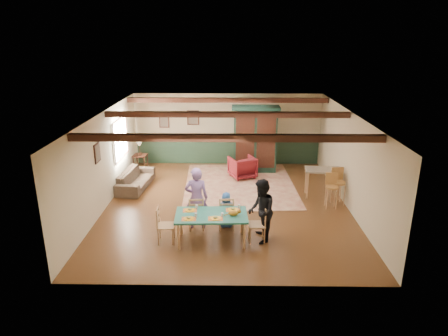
{
  "coord_description": "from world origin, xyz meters",
  "views": [
    {
      "loc": [
        0.09,
        -10.81,
        4.76
      ],
      "look_at": [
        -0.08,
        -0.03,
        1.15
      ],
      "focal_mm": 32.0,
      "sensor_mm": 36.0,
      "label": 1
    }
  ],
  "objects_px": {
    "dining_chair_far_right": "(226,212)",
    "person_child": "(226,210)",
    "bar_stool_left": "(332,191)",
    "bar_stool_right": "(338,187)",
    "armchair": "(242,167)",
    "end_table": "(141,162)",
    "person_man": "(197,198)",
    "sofa": "(136,179)",
    "armoire": "(255,139)",
    "cat": "(233,213)",
    "table_lamp": "(140,148)",
    "person_woman": "(261,211)",
    "dining_chair_far_left": "(197,213)",
    "dining_chair_end_right": "(257,224)",
    "counter_table": "(322,183)",
    "dining_chair_end_left": "(166,225)",
    "dining_table": "(212,228)"
  },
  "relations": [
    {
      "from": "person_child",
      "to": "table_lamp",
      "type": "relative_size",
      "value": 1.76
    },
    {
      "from": "person_man",
      "to": "table_lamp",
      "type": "distance_m",
      "value": 5.19
    },
    {
      "from": "armoire",
      "to": "sofa",
      "type": "distance_m",
      "value": 4.45
    },
    {
      "from": "bar_stool_left",
      "to": "dining_table",
      "type": "bearing_deg",
      "value": -144.22
    },
    {
      "from": "dining_chair_far_right",
      "to": "bar_stool_left",
      "type": "distance_m",
      "value": 3.29
    },
    {
      "from": "dining_chair_far_left",
      "to": "dining_table",
      "type": "bearing_deg",
      "value": 119.05
    },
    {
      "from": "person_man",
      "to": "sofa",
      "type": "relative_size",
      "value": 0.83
    },
    {
      "from": "dining_chair_far_right",
      "to": "dining_chair_end_left",
      "type": "xyz_separation_m",
      "value": [
        -1.44,
        -0.74,
        0.0
      ]
    },
    {
      "from": "dining_chair_far_right",
      "to": "armchair",
      "type": "distance_m",
      "value": 3.92
    },
    {
      "from": "dining_chair_end_right",
      "to": "bar_stool_left",
      "type": "height_order",
      "value": "bar_stool_left"
    },
    {
      "from": "dining_chair_far_left",
      "to": "person_woman",
      "type": "distance_m",
      "value": 1.74
    },
    {
      "from": "counter_table",
      "to": "dining_chair_end_left",
      "type": "bearing_deg",
      "value": -146.21
    },
    {
      "from": "person_man",
      "to": "bar_stool_left",
      "type": "bearing_deg",
      "value": -163.32
    },
    {
      "from": "person_child",
      "to": "table_lamp",
      "type": "height_order",
      "value": "table_lamp"
    },
    {
      "from": "dining_chair_far_left",
      "to": "person_man",
      "type": "height_order",
      "value": "person_man"
    },
    {
      "from": "dining_chair_far_right",
      "to": "person_woman",
      "type": "bearing_deg",
      "value": 139.73
    },
    {
      "from": "person_child",
      "to": "armchair",
      "type": "height_order",
      "value": "person_child"
    },
    {
      "from": "dining_table",
      "to": "end_table",
      "type": "bearing_deg",
      "value": 118.21
    },
    {
      "from": "dining_chair_end_right",
      "to": "person_woman",
      "type": "relative_size",
      "value": 0.58
    },
    {
      "from": "end_table",
      "to": "person_child",
      "type": "bearing_deg",
      "value": -54.86
    },
    {
      "from": "dining_chair_far_left",
      "to": "person_man",
      "type": "xyz_separation_m",
      "value": [
        -0.0,
        0.08,
        0.37
      ]
    },
    {
      "from": "bar_stool_right",
      "to": "person_woman",
      "type": "bearing_deg",
      "value": -144.61
    },
    {
      "from": "cat",
      "to": "armchair",
      "type": "height_order",
      "value": "cat"
    },
    {
      "from": "person_child",
      "to": "counter_table",
      "type": "xyz_separation_m",
      "value": [
        2.92,
        2.1,
        -0.03
      ]
    },
    {
      "from": "dining_chair_far_right",
      "to": "person_child",
      "type": "bearing_deg",
      "value": -90.0
    },
    {
      "from": "cat",
      "to": "end_table",
      "type": "height_order",
      "value": "cat"
    },
    {
      "from": "cat",
      "to": "table_lamp",
      "type": "distance_m",
      "value": 6.37
    },
    {
      "from": "dining_chair_far_left",
      "to": "bar_stool_left",
      "type": "relative_size",
      "value": 0.88
    },
    {
      "from": "dining_chair_far_right",
      "to": "end_table",
      "type": "height_order",
      "value": "dining_chair_far_right"
    },
    {
      "from": "dining_table",
      "to": "armoire",
      "type": "distance_m",
      "value": 5.56
    },
    {
      "from": "dining_chair_far_right",
      "to": "person_child",
      "type": "relative_size",
      "value": 0.95
    },
    {
      "from": "dining_table",
      "to": "bar_stool_right",
      "type": "height_order",
      "value": "bar_stool_right"
    },
    {
      "from": "armoire",
      "to": "armchair",
      "type": "height_order",
      "value": "armoire"
    },
    {
      "from": "dining_table",
      "to": "person_man",
      "type": "distance_m",
      "value": 0.96
    },
    {
      "from": "person_child",
      "to": "bar_stool_right",
      "type": "bearing_deg",
      "value": -157.49
    },
    {
      "from": "dining_chair_end_right",
      "to": "bar_stool_left",
      "type": "xyz_separation_m",
      "value": [
        2.26,
        1.99,
        0.06
      ]
    },
    {
      "from": "person_man",
      "to": "person_woman",
      "type": "height_order",
      "value": "person_man"
    },
    {
      "from": "person_woman",
      "to": "armoire",
      "type": "xyz_separation_m",
      "value": [
        0.16,
        5.28,
        0.41
      ]
    },
    {
      "from": "dining_chair_far_right",
      "to": "person_woman",
      "type": "relative_size",
      "value": 0.58
    },
    {
      "from": "dining_chair_end_right",
      "to": "sofa",
      "type": "relative_size",
      "value": 0.46
    },
    {
      "from": "dining_chair_far_right",
      "to": "cat",
      "type": "distance_m",
      "value": 0.86
    },
    {
      "from": "dining_chair_far_right",
      "to": "person_man",
      "type": "distance_m",
      "value": 0.84
    },
    {
      "from": "cat",
      "to": "armoire",
      "type": "relative_size",
      "value": 0.14
    },
    {
      "from": "person_child",
      "to": "end_table",
      "type": "bearing_deg",
      "value": -57.24
    },
    {
      "from": "person_woman",
      "to": "end_table",
      "type": "bearing_deg",
      "value": -144.94
    },
    {
      "from": "cat",
      "to": "armchair",
      "type": "xyz_separation_m",
      "value": [
        0.35,
        4.65,
        -0.42
      ]
    },
    {
      "from": "person_woman",
      "to": "armchair",
      "type": "height_order",
      "value": "person_woman"
    },
    {
      "from": "cat",
      "to": "end_table",
      "type": "distance_m",
      "value": 6.38
    },
    {
      "from": "dining_chair_far_right",
      "to": "cat",
      "type": "xyz_separation_m",
      "value": [
        0.17,
        -0.77,
        0.35
      ]
    },
    {
      "from": "bar_stool_left",
      "to": "bar_stool_right",
      "type": "distance_m",
      "value": 0.35
    }
  ]
}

